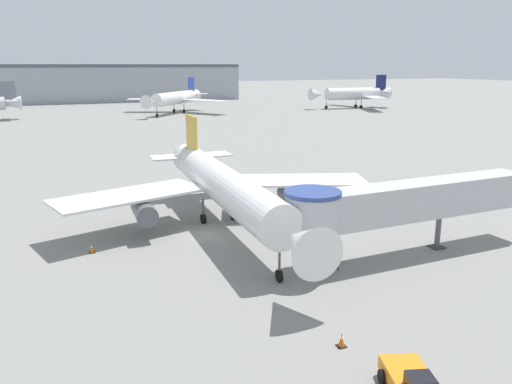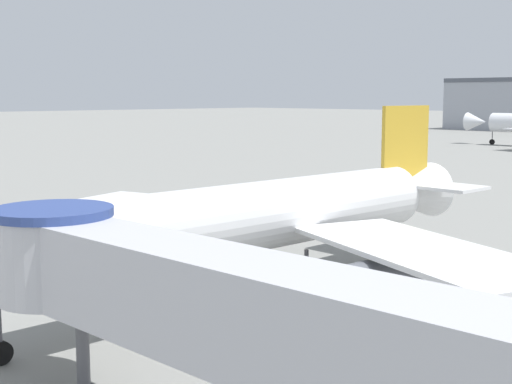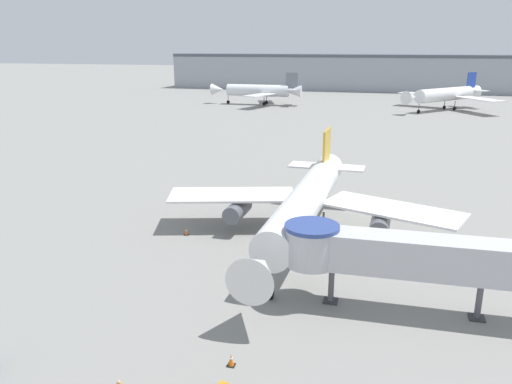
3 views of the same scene
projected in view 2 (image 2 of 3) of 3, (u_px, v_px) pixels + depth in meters
ground_plane at (205, 293)px, 35.68m from camera, size 800.00×800.00×0.00m
main_airplane at (252, 220)px, 34.15m from camera, size 30.85×33.26×9.26m
jet_bridge at (204, 301)px, 18.91m from camera, size 22.14×4.10×6.11m
traffic_cone_port_wing at (89, 258)px, 41.85m from camera, size 0.47×0.47×0.78m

